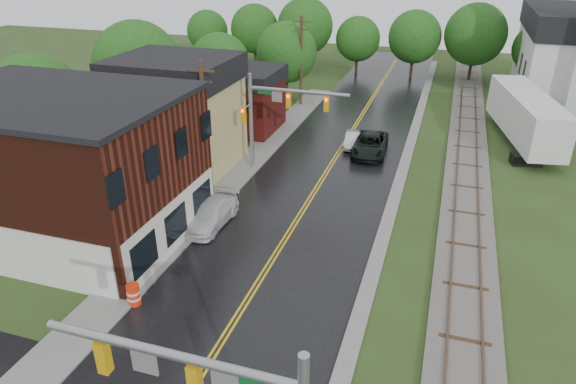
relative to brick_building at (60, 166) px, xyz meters
The scene contains 19 objects.
main_road 19.95m from the brick_building, 50.23° to the left, with size 10.00×90.00×0.02m, color black.
curb_right 27.15m from the brick_building, 48.20° to the left, with size 0.80×70.00×0.12m, color gray.
sidewalk_left 12.52m from the brick_building, 57.86° to the left, with size 2.40×50.00×0.12m, color gray.
brick_building is the anchor object (origin of this frame).
yellow_house 11.14m from the brick_building, 82.32° to the left, with size 8.00×7.00×6.40m, color tan.
darkred_building 20.25m from the brick_building, 82.92° to the left, with size 7.00×6.00×4.40m, color #3F0F0C.
railroad 30.36m from the brick_building, 41.66° to the left, with size 3.20×80.00×0.30m.
traffic_signal_far 15.03m from the brick_building, 53.08° to the left, with size 7.34×0.43×7.20m.
utility_pole_b 9.03m from the brick_building, 50.93° to the left, with size 1.80×0.28×9.00m.
utility_pole_c 29.56m from the brick_building, 78.91° to the left, with size 1.80×0.28×9.00m.
tree_left_a 10.14m from the brick_building, 136.87° to the left, with size 6.80×6.80×8.67m.
tree_left_b 17.80m from the brick_building, 107.61° to the left, with size 7.60×7.60×9.69m.
tree_left_c 24.94m from the brick_building, 93.14° to the left, with size 6.00×6.00×7.65m.
tree_left_e 31.12m from the brick_building, 83.29° to the left, with size 6.40×6.40×8.16m.
suv_dark 23.22m from the brick_building, 49.56° to the left, with size 2.62×5.69×1.58m, color black.
sedan_silver 23.21m from the brick_building, 54.62° to the left, with size 1.25×3.58×1.18m, color silver.
pickup_white 8.96m from the brick_building, 21.71° to the left, with size 1.98×4.87×1.41m, color silver.
semi_trailer 36.00m from the brick_building, 41.88° to the left, with size 5.46×13.89×4.19m.
construction_barrel 9.69m from the brick_building, 33.75° to the right, with size 0.62×0.62×1.10m, color red.
Camera 1 is at (7.92, -6.44, 15.61)m, focal length 32.00 mm.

